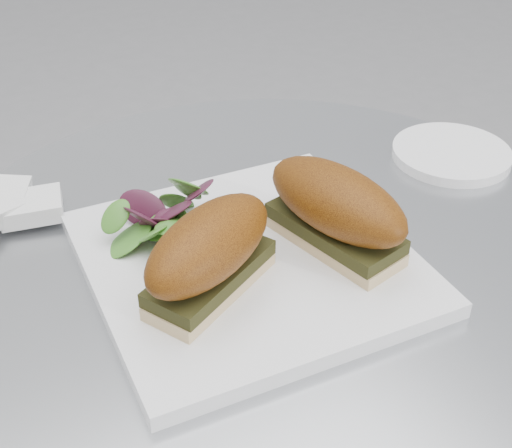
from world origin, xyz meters
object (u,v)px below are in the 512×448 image
(saucer, at_px, (451,154))
(sandwich_right, at_px, (336,208))
(sandwich_left, at_px, (209,252))
(plate, at_px, (249,262))

(saucer, bearing_deg, sandwich_right, -159.29)
(sandwich_right, height_order, saucer, sandwich_right)
(sandwich_left, bearing_deg, plate, 1.09)
(plate, bearing_deg, sandwich_left, -152.69)
(plate, bearing_deg, saucer, 11.23)
(plate, distance_m, saucer, 0.32)
(plate, distance_m, sandwich_right, 0.10)
(saucer, bearing_deg, sandwich_left, -166.23)
(sandwich_right, distance_m, saucer, 0.26)
(sandwich_left, height_order, saucer, sandwich_left)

